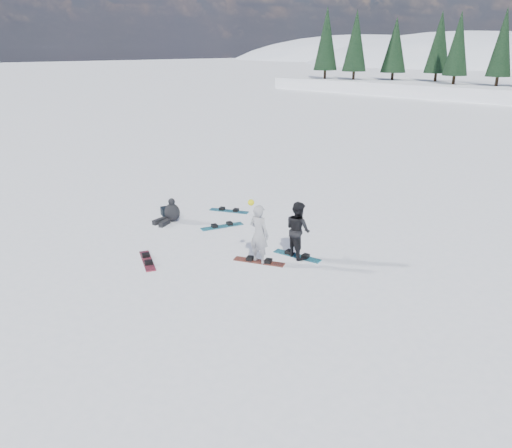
{
  "coord_description": "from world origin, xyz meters",
  "views": [
    {
      "loc": [
        8.23,
        -8.98,
        5.84
      ],
      "look_at": [
        -1.21,
        0.41,
        1.1
      ],
      "focal_mm": 35.0,
      "sensor_mm": 36.0,
      "label": 1
    }
  ],
  "objects_px": {
    "snowboarder_man": "(298,230)",
    "snowboard_loose_c": "(229,211)",
    "snowboarder_woman": "(259,234)",
    "snowboard_loose_b": "(147,261)",
    "gear_bag": "(166,212)",
    "seated_rider": "(171,213)",
    "snowboard_loose_a": "(222,226)"
  },
  "relations": [
    {
      "from": "snowboarder_woman",
      "to": "snowboard_loose_c",
      "type": "height_order",
      "value": "snowboarder_woman"
    },
    {
      "from": "snowboarder_man",
      "to": "gear_bag",
      "type": "distance_m",
      "value": 5.95
    },
    {
      "from": "gear_bag",
      "to": "snowboard_loose_b",
      "type": "bearing_deg",
      "value": -42.44
    },
    {
      "from": "snowboard_loose_b",
      "to": "gear_bag",
      "type": "bearing_deg",
      "value": 162.74
    },
    {
      "from": "snowboard_loose_b",
      "to": "snowboard_loose_a",
      "type": "height_order",
      "value": "same"
    },
    {
      "from": "snowboarder_woman",
      "to": "seated_rider",
      "type": "xyz_separation_m",
      "value": [
        -4.68,
        0.31,
        -0.55
      ]
    },
    {
      "from": "snowboarder_woman",
      "to": "gear_bag",
      "type": "height_order",
      "value": "snowboarder_woman"
    },
    {
      "from": "snowboarder_man",
      "to": "snowboard_loose_c",
      "type": "height_order",
      "value": "snowboarder_man"
    },
    {
      "from": "snowboard_loose_b",
      "to": "snowboard_loose_c",
      "type": "relative_size",
      "value": 1.0
    },
    {
      "from": "seated_rider",
      "to": "gear_bag",
      "type": "relative_size",
      "value": 2.39
    },
    {
      "from": "snowboard_loose_c",
      "to": "snowboard_loose_a",
      "type": "xyz_separation_m",
      "value": [
        1.11,
        -1.31,
        0.0
      ]
    },
    {
      "from": "seated_rider",
      "to": "gear_bag",
      "type": "distance_m",
      "value": 0.77
    },
    {
      "from": "gear_bag",
      "to": "snowboard_loose_a",
      "type": "height_order",
      "value": "gear_bag"
    },
    {
      "from": "gear_bag",
      "to": "snowboard_loose_c",
      "type": "relative_size",
      "value": 0.3
    },
    {
      "from": "snowboarder_man",
      "to": "snowboard_loose_c",
      "type": "distance_m",
      "value": 4.9
    },
    {
      "from": "snowboard_loose_a",
      "to": "snowboarder_man",
      "type": "bearing_deg",
      "value": -73.31
    },
    {
      "from": "gear_bag",
      "to": "snowboard_loose_b",
      "type": "height_order",
      "value": "gear_bag"
    },
    {
      "from": "snowboarder_man",
      "to": "snowboard_loose_a",
      "type": "height_order",
      "value": "snowboarder_man"
    },
    {
      "from": "gear_bag",
      "to": "snowboard_loose_b",
      "type": "xyz_separation_m",
      "value": [
        3.07,
        -2.8,
        -0.14
      ]
    },
    {
      "from": "seated_rider",
      "to": "snowboard_loose_b",
      "type": "xyz_separation_m",
      "value": [
        2.37,
        -2.55,
        -0.31
      ]
    },
    {
      "from": "snowboarder_woman",
      "to": "snowboard_loose_a",
      "type": "relative_size",
      "value": 1.24
    },
    {
      "from": "snowboarder_man",
      "to": "snowboard_loose_c",
      "type": "bearing_deg",
      "value": -2.39
    },
    {
      "from": "snowboarder_woman",
      "to": "snowboard_loose_b",
      "type": "distance_m",
      "value": 3.34
    },
    {
      "from": "snowboard_loose_c",
      "to": "snowboard_loose_a",
      "type": "height_order",
      "value": "same"
    },
    {
      "from": "seated_rider",
      "to": "snowboarder_woman",
      "type": "bearing_deg",
      "value": -20.84
    },
    {
      "from": "snowboard_loose_b",
      "to": "snowboarder_man",
      "type": "bearing_deg",
      "value": 74.99
    },
    {
      "from": "seated_rider",
      "to": "snowboard_loose_b",
      "type": "distance_m",
      "value": 3.49
    },
    {
      "from": "snowboarder_man",
      "to": "snowboard_loose_c",
      "type": "xyz_separation_m",
      "value": [
        -4.61,
        1.44,
        -0.83
      ]
    },
    {
      "from": "gear_bag",
      "to": "snowboard_loose_a",
      "type": "bearing_deg",
      "value": 15.48
    },
    {
      "from": "snowboard_loose_a",
      "to": "snowboard_loose_b",
      "type": "bearing_deg",
      "value": -150.01
    },
    {
      "from": "snowboard_loose_b",
      "to": "snowboard_loose_a",
      "type": "distance_m",
      "value": 3.53
    },
    {
      "from": "snowboard_loose_b",
      "to": "snowboard_loose_c",
      "type": "height_order",
      "value": "same"
    }
  ]
}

